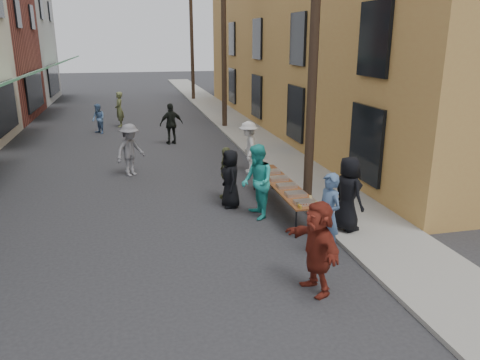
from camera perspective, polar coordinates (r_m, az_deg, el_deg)
name	(u,v)px	position (r m, az deg, el deg)	size (l,w,h in m)	color
ground	(167,262)	(10.12, -8.88, -9.86)	(120.00, 120.00, 0.00)	#28282B
sidewalk	(238,126)	(25.08, -0.30, 6.60)	(2.20, 60.00, 0.10)	gray
building_ochre	(358,29)	(25.83, 14.17, 17.45)	(10.00, 28.00, 10.00)	#BD8643
utility_pole_near	(314,39)	(12.99, 9.03, 16.59)	(0.26, 0.26, 9.00)	#2D2116
utility_pole_mid	(224,39)	(24.53, -1.99, 16.81)	(0.26, 0.26, 9.00)	#2D2116
utility_pole_far	(192,39)	(36.37, -5.90, 16.75)	(0.26, 0.26, 9.00)	#2D2116
serving_table	(283,185)	(12.71, 5.25, -0.63)	(0.70, 4.00, 0.75)	#602616
catering_tray_sausage	(305,202)	(11.22, 7.92, -2.71)	(0.50, 0.33, 0.08)	maroon
catering_tray_foil_b	(296,194)	(11.79, 6.79, -1.69)	(0.50, 0.33, 0.08)	#B2B2B7
catering_tray_buns	(287,186)	(12.42, 5.70, -0.69)	(0.50, 0.33, 0.08)	tan
catering_tray_foil_d	(278,178)	(13.05, 4.71, 0.21)	(0.50, 0.33, 0.08)	#B2B2B7
catering_tray_buns_end	(271,172)	(13.69, 3.81, 1.03)	(0.50, 0.33, 0.08)	tan
condiment_jar_a	(301,207)	(10.88, 7.40, -3.32)	(0.07, 0.07, 0.08)	#A57F26
condiment_jar_b	(299,206)	(10.97, 7.22, -3.14)	(0.07, 0.07, 0.08)	#A57F26
condiment_jar_c	(298,204)	(11.06, 7.04, -2.97)	(0.07, 0.07, 0.08)	#A57F26
cup_stack	(317,204)	(11.07, 9.35, -2.94)	(0.08, 0.08, 0.12)	tan
guest_front_a	(231,179)	(12.90, -1.16, 0.18)	(0.80, 0.52, 1.63)	black
guest_front_b	(328,215)	(10.11, 10.72, -4.26)	(0.67, 0.44, 1.85)	#466289
guest_front_c	(257,182)	(12.05, 2.09, -0.24)	(0.95, 0.74, 1.95)	#2BB4A9
guest_front_d	(249,147)	(16.28, 1.05, 4.02)	(1.17, 0.67, 1.80)	white
guest_front_e	(226,173)	(13.55, -1.67, 0.83)	(0.91, 0.38, 1.55)	#60673B
guest_queue_back	(317,247)	(8.69, 9.41, -8.09)	(1.64, 0.52, 1.77)	maroon
server	(348,194)	(11.35, 13.06, -1.63)	(0.88, 0.57, 1.80)	black
passerby_left	(130,150)	(16.31, -13.25, 3.57)	(1.16, 0.66, 1.79)	slate
passerby_mid	(171,124)	(21.02, -8.37, 6.78)	(1.06, 0.44, 1.81)	black
passerby_right	(119,109)	(25.80, -14.50, 8.33)	(0.67, 0.44, 1.85)	#61693D
passerby_far	(98,119)	(24.21, -16.88, 7.14)	(0.71, 0.55, 1.46)	#577AA9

